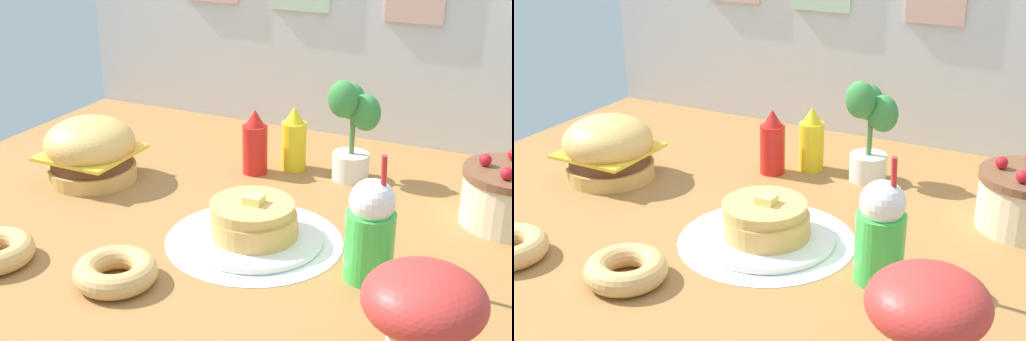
# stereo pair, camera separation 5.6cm
# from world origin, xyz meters

# --- Properties ---
(ground_plane) EXTENTS (2.33, 1.90, 0.02)m
(ground_plane) POSITION_xyz_m (0.00, 0.00, -0.01)
(ground_plane) COLOR #9E6B38
(back_wall) EXTENTS (2.33, 0.04, 0.93)m
(back_wall) POSITION_xyz_m (-0.00, 0.95, 0.47)
(back_wall) COLOR silver
(back_wall) RESTS_ON ground_plane
(doily_mat) EXTENTS (0.48, 0.48, 0.00)m
(doily_mat) POSITION_xyz_m (0.03, 0.02, 0.00)
(doily_mat) COLOR white
(doily_mat) RESTS_ON ground_plane
(burger) EXTENTS (0.29, 0.29, 0.21)m
(burger) POSITION_xyz_m (-0.63, 0.17, 0.10)
(burger) COLOR #DBA859
(burger) RESTS_ON ground_plane
(pancake_stack) EXTENTS (0.37, 0.37, 0.13)m
(pancake_stack) POSITION_xyz_m (0.03, 0.02, 0.05)
(pancake_stack) COLOR white
(pancake_stack) RESTS_ON doily_mat
(ketchup_bottle) EXTENTS (0.08, 0.08, 0.22)m
(ketchup_bottle) POSITION_xyz_m (-0.18, 0.45, 0.10)
(ketchup_bottle) COLOR red
(ketchup_bottle) RESTS_ON ground_plane
(mustard_bottle) EXTENTS (0.08, 0.08, 0.22)m
(mustard_bottle) POSITION_xyz_m (-0.08, 0.54, 0.10)
(mustard_bottle) COLOR yellow
(mustard_bottle) RESTS_ON ground_plane
(cream_soda_cup) EXTENTS (0.12, 0.12, 0.33)m
(cream_soda_cup) POSITION_xyz_m (0.36, -0.03, 0.13)
(cream_soda_cup) COLOR green
(cream_soda_cup) RESTS_ON ground_plane
(donut_chocolate) EXTENTS (0.20, 0.20, 0.06)m
(donut_chocolate) POSITION_xyz_m (-0.17, -0.32, 0.03)
(donut_chocolate) COLOR tan
(donut_chocolate) RESTS_ON ground_plane
(potted_plant) EXTENTS (0.16, 0.12, 0.33)m
(potted_plant) POSITION_xyz_m (0.12, 0.54, 0.18)
(potted_plant) COLOR white
(potted_plant) RESTS_ON ground_plane
(mushroom_stool) EXTENTS (0.24, 0.24, 0.23)m
(mushroom_stool) POSITION_xyz_m (0.55, -0.32, 0.14)
(mushroom_stool) COLOR beige
(mushroom_stool) RESTS_ON ground_plane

